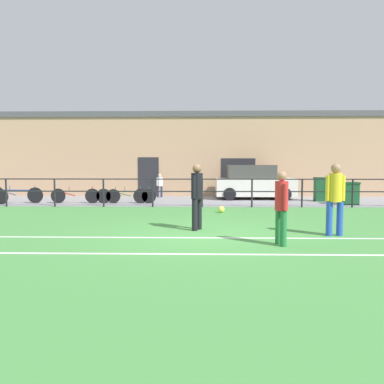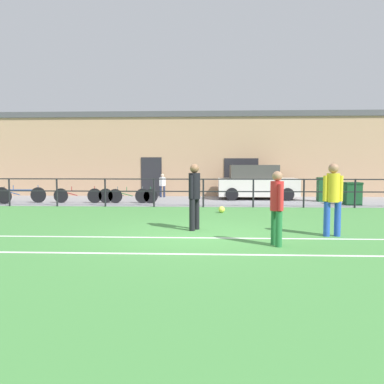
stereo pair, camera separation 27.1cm
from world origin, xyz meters
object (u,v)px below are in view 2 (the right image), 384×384
Objects in this scene: spectator_child at (162,184)px; bicycle_parked_3 at (78,195)px; parked_car_red at (256,183)px; bicycle_parked_2 at (20,195)px; bicycle_parked_1 at (133,196)px; soccer_ball_match at (222,209)px; trash_bin_0 at (323,189)px; player_goalkeeper at (194,193)px; player_winger at (277,204)px; player_striker at (333,195)px; trash_bin_1 at (352,193)px; bicycle_parked_4 at (124,196)px.

spectator_child reaches higher than bicycle_parked_3.
bicycle_parked_2 is (-10.73, -2.34, -0.43)m from parked_car_red.
spectator_child is 0.56× the size of bicycle_parked_1.
soccer_ball_match is 9.35m from bicycle_parked_2.
bicycle_parked_3 is at bearing 0.00° from bicycle_parked_2.
trash_bin_0 is at bearing 4.96° from bicycle_parked_2.
soccer_ball_match is 4.82m from bicycle_parked_1.
player_goalkeeper is 7.49× the size of soccer_ball_match.
player_winger is at bearing -111.64° from trash_bin_0.
spectator_child is at bearing -176.17° from player_winger.
parked_car_red is at bearing -90.09° from player_striker.
parked_car_red is 1.77× the size of bicycle_parked_3.
parked_car_red is at bearing 12.31° from bicycle_parked_2.
player_striker reaches higher than trash_bin_0.
trash_bin_0 is at bearing 40.92° from soccer_ball_match.
bicycle_parked_4 is at bearing 178.55° from trash_bin_1.
spectator_child is at bearing 165.63° from trash_bin_0.
player_striker is 0.79× the size of bicycle_parked_1.
soccer_ball_match is (-0.97, 5.47, -0.78)m from player_winger.
parked_car_red is 4.01× the size of trash_bin_1.
trash_bin_1 is (4.60, 8.19, -0.39)m from player_winger.
bicycle_parked_4 is (2.06, -0.00, -0.00)m from bicycle_parked_3.
bicycle_parked_1 is 2.46m from bicycle_parked_3.
player_striker reaches higher than bicycle_parked_3.
player_striker reaches higher than player_winger.
bicycle_parked_1 is (-4.77, 8.44, -0.55)m from player_winger.
soccer_ball_match is at bearing 175.56° from player_winger.
player_winger is 9.70m from bicycle_parked_1.
player_winger is at bearing -58.54° from bicycle_parked_4.
player_striker is 0.74× the size of bicycle_parked_2.
player_goalkeeper is 9.59m from trash_bin_0.
bicycle_parked_4 is 9.76m from trash_bin_1.
parked_car_red is 6.51m from bicycle_parked_4.
trash_bin_0 is 1.16× the size of trash_bin_1.
player_winger is 0.67× the size of bicycle_parked_2.
trash_bin_0 is (8.98, 1.18, 0.22)m from bicycle_parked_4.
trash_bin_0 reaches higher than bicycle_parked_4.
bicycle_parked_1 is 0.39m from bicycle_parked_4.
player_goalkeeper is at bearing -16.07° from player_striker.
trash_bin_0 is (3.82, 9.62, -0.32)m from player_winger.
player_goalkeeper is at bearing -125.92° from trash_bin_0.
player_winger is (1.80, -1.86, -0.08)m from player_goalkeeper.
trash_bin_1 is (9.76, -0.25, 0.15)m from bicycle_parked_4.
bicycle_parked_2 is 2.61m from bicycle_parked_3.
parked_car_red is at bearing 21.14° from bicycle_parked_4.
trash_bin_1 is at bearing -34.97° from parked_car_red.
soccer_ball_match is at bearing -109.43° from parked_car_red.
trash_bin_1 is (11.82, -0.25, 0.15)m from bicycle_parked_3.
bicycle_parked_3 is at bearing -43.63° from player_striker.
bicycle_parked_3 is (-6.25, 2.97, 0.24)m from soccer_ball_match.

